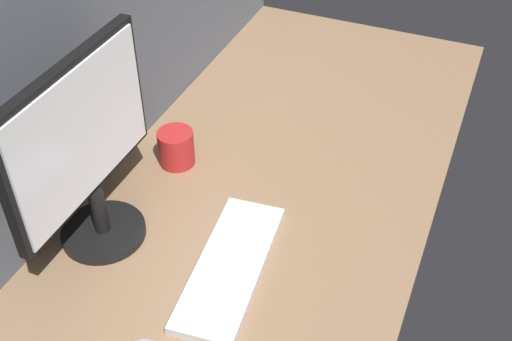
{
  "coord_description": "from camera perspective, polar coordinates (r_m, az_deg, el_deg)",
  "views": [
    {
      "loc": [
        -101.44,
        -42.98,
        98.89
      ],
      "look_at": [
        -10.35,
        0.0,
        14.0
      ],
      "focal_mm": 44.57,
      "sensor_mm": 36.0,
      "label": 1
    }
  ],
  "objects": [
    {
      "name": "mug_red_plastic",
      "position": [
        1.54,
        -7.17,
        2.05
      ],
      "size": [
        8.7,
        8.7,
        8.93
      ],
      "color": "red",
      "rests_on": "ground_plane"
    },
    {
      "name": "monitor",
      "position": [
        1.27,
        -15.26,
        1.83
      ],
      "size": [
        41.28,
        18.0,
        41.98
      ],
      "color": "black",
      "rests_on": "ground_plane"
    },
    {
      "name": "keyboard",
      "position": [
        1.3,
        -2.31,
        -8.58
      ],
      "size": [
        38.17,
        16.84,
        2.0
      ],
      "primitive_type": "cube",
      "rotation": [
        0.0,
        0.0,
        0.11
      ],
      "color": "silver",
      "rests_on": "ground_plane"
    },
    {
      "name": "ground_plane",
      "position": [
        1.49,
        -0.05,
        -2.22
      ],
      "size": [
        180.0,
        80.0,
        3.0
      ],
      "primitive_type": "cube",
      "color": "#8C6B4C"
    },
    {
      "name": "cubicle_wall_back",
      "position": [
        1.48,
        -13.79,
        10.13
      ],
      "size": [
        180.0,
        5.0,
        55.46
      ],
      "color": "#565B66",
      "rests_on": "ground_plane"
    }
  ]
}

